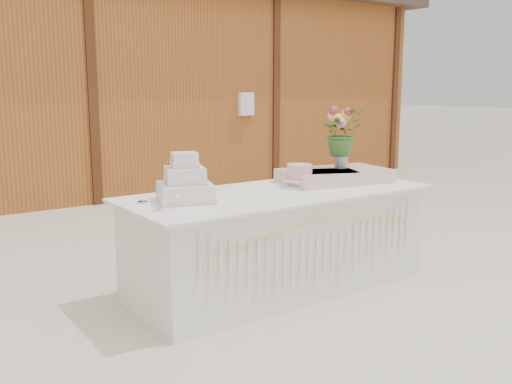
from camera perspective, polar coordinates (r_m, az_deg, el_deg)
ground at (r=4.53m, az=2.22°, el=-9.56°), size 80.00×80.00×0.00m
barn at (r=9.72m, az=-20.17°, el=10.53°), size 12.60×4.60×3.30m
cake_table at (r=4.41m, az=2.30°, el=-4.84°), size 2.40×1.00×0.77m
wedding_cake at (r=3.96m, az=-7.10°, el=0.73°), size 0.48×0.48×0.34m
pink_cake_stand at (r=4.49m, az=4.37°, el=1.75°), size 0.26×0.26×0.18m
satin_runner at (r=4.77m, az=7.87°, el=1.62°), size 0.95×0.64×0.11m
flower_vase at (r=4.83m, az=8.50°, el=3.28°), size 0.11×0.11×0.15m
bouquet at (r=4.80m, az=8.58°, el=6.51°), size 0.37×0.33×0.39m
loose_flowers at (r=3.86m, az=-10.67°, el=-1.24°), size 0.27×0.40×0.02m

